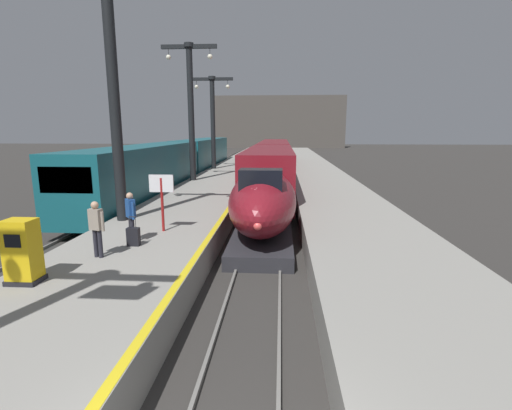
{
  "coord_description": "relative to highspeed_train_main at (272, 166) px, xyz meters",
  "views": [
    {
      "loc": [
        0.74,
        -3.21,
        4.76
      ],
      "look_at": [
        -0.25,
        11.56,
        1.8
      ],
      "focal_mm": 26.29,
      "sensor_mm": 36.0,
      "label": 1
    }
  ],
  "objects": [
    {
      "name": "station_column_mid",
      "position": [
        -5.9,
        -15.63,
        5.07
      ],
      "size": [
        4.0,
        0.68,
        9.98
      ],
      "color": "black",
      "rests_on": "platform_left"
    },
    {
      "name": "platform_left",
      "position": [
        -4.05,
        -2.62,
        -1.4
      ],
      "size": [
        4.8,
        110.0,
        1.05
      ],
      "primitive_type": "cube",
      "color": "gray",
      "rests_on": "ground"
    },
    {
      "name": "passenger_near_edge",
      "position": [
        -4.25,
        -18.68,
        0.12
      ],
      "size": [
        0.42,
        0.45,
        1.69
      ],
      "color": "#23232D",
      "rests_on": "platform_left"
    },
    {
      "name": "platform_left_safety_stripe",
      "position": [
        -1.77,
        -2.62,
        -0.87
      ],
      "size": [
        0.2,
        107.8,
        0.01
      ],
      "primitive_type": "cube",
      "color": "yellow",
      "rests_on": "platform_left"
    },
    {
      "name": "departure_info_board",
      "position": [
        -3.63,
        -17.26,
        0.63
      ],
      "size": [
        0.9,
        0.1,
        2.12
      ],
      "color": "maroon",
      "rests_on": "platform_left"
    },
    {
      "name": "passenger_mid_platform",
      "position": [
        -4.64,
        -20.29,
        0.12
      ],
      "size": [
        0.55,
        0.32,
        1.69
      ],
      "color": "#23232D",
      "rests_on": "platform_left"
    },
    {
      "name": "rolling_suitcase",
      "position": [
        -4.04,
        -19.11,
        -0.57
      ],
      "size": [
        0.4,
        0.22,
        0.98
      ],
      "color": "black",
      "rests_on": "platform_left"
    },
    {
      "name": "rail_secondary_right",
      "position": [
        -7.35,
        0.13,
        -1.86
      ],
      "size": [
        0.08,
        110.0,
        0.12
      ],
      "primitive_type": "cube",
      "color": "slate",
      "rests_on": "ground"
    },
    {
      "name": "regional_train_adjacent",
      "position": [
        -8.1,
        2.27,
        0.21
      ],
      "size": [
        2.85,
        36.6,
        3.8
      ],
      "color": "#145660",
      "rests_on": "ground"
    },
    {
      "name": "platform_right",
      "position": [
        4.05,
        -2.62,
        -1.4
      ],
      "size": [
        4.8,
        110.0,
        1.05
      ],
      "primitive_type": "cube",
      "color": "gray",
      "rests_on": "ground"
    },
    {
      "name": "rail_main_right",
      "position": [
        0.75,
        0.13,
        -1.86
      ],
      "size": [
        0.08,
        110.0,
        0.12
      ],
      "primitive_type": "cube",
      "color": "slate",
      "rests_on": "ground"
    },
    {
      "name": "rail_secondary_left",
      "position": [
        -8.85,
        0.13,
        -1.86
      ],
      "size": [
        0.08,
        110.0,
        0.12
      ],
      "primitive_type": "cube",
      "color": "slate",
      "rests_on": "ground"
    },
    {
      "name": "highspeed_train_main",
      "position": [
        0.0,
        0.0,
        0.0
      ],
      "size": [
        2.92,
        38.6,
        3.6
      ],
      "color": "maroon",
      "rests_on": "ground"
    },
    {
      "name": "station_column_distant",
      "position": [
        -5.9,
        6.12,
        4.41
      ],
      "size": [
        4.0,
        0.68,
        8.72
      ],
      "color": "black",
      "rests_on": "platform_left"
    },
    {
      "name": "terminus_back_wall",
      "position": [
        0.0,
        74.63,
        5.08
      ],
      "size": [
        36.0,
        2.0,
        14.0
      ],
      "primitive_type": "cube",
      "color": "#4C4742",
      "rests_on": "ground"
    },
    {
      "name": "ticket_machine_yellow",
      "position": [
        -5.55,
        -22.24,
        -0.13
      ],
      "size": [
        0.76,
        0.62,
        1.6
      ],
      "color": "yellow",
      "rests_on": "platform_left"
    },
    {
      "name": "rail_main_left",
      "position": [
        -0.75,
        0.13,
        -1.86
      ],
      "size": [
        0.08,
        110.0,
        0.12
      ],
      "primitive_type": "cube",
      "color": "slate",
      "rests_on": "ground"
    },
    {
      "name": "station_column_far",
      "position": [
        -5.9,
        -2.73,
        4.97
      ],
      "size": [
        4.0,
        0.68,
        9.79
      ],
      "color": "black",
      "rests_on": "platform_left"
    }
  ]
}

